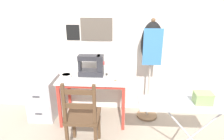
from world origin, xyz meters
name	(u,v)px	position (x,y,z in m)	size (l,w,h in m)	color
ground_plane	(92,130)	(0.00, 0.00, 0.00)	(14.00, 14.00, 0.00)	tan
wall_back	(95,34)	(0.00, 0.66, 1.28)	(10.00, 0.07, 2.55)	silver
sewing_table	(93,83)	(0.00, 0.29, 0.62)	(0.99, 0.60, 0.71)	silver
sewing_machine	(93,66)	(-0.01, 0.35, 0.86)	(0.38, 0.19, 0.33)	#28282D
fabric_bowl	(66,76)	(-0.38, 0.24, 0.74)	(0.15, 0.15, 0.05)	silver
scissors	(117,80)	(0.36, 0.19, 0.72)	(0.13, 0.13, 0.01)	silver
thread_spool_near_machine	(107,74)	(0.20, 0.36, 0.73)	(0.04, 0.04, 0.04)	black
wooden_chair	(83,117)	(-0.04, -0.36, 0.45)	(0.40, 0.38, 0.95)	#513823
filing_cabinet	(44,97)	(-0.80, 0.34, 0.32)	(0.39, 0.51, 0.65)	#B7B7BC
dress_form	(151,49)	(0.84, 0.40, 1.11)	(0.32, 0.32, 1.55)	#846647
ironing_board	(195,107)	(1.18, -0.59, 0.77)	(1.15, 0.31, 0.82)	#ADB2B7
storage_box	(203,98)	(1.24, -0.59, 0.88)	(0.18, 0.13, 0.12)	#8EB266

